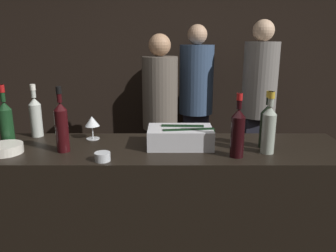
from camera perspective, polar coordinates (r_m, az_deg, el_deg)
name	(u,v)px	position (r m, az deg, el deg)	size (l,w,h in m)	color
wall_back_chalkboard	(168,57)	(3.97, 0.00, 11.94)	(6.40, 0.06, 2.80)	black
bar_counter	(168,223)	(2.13, 0.00, -16.50)	(2.11, 0.57, 1.00)	black
ice_bin_with_bottles	(181,136)	(1.91, 2.33, -1.76)	(0.38, 0.23, 0.12)	silver
bowl_white	(5,148)	(2.02, -26.48, -3.52)	(0.19, 0.19, 0.05)	silver
wine_glass	(92,122)	(2.09, -13.09, 0.66)	(0.09, 0.09, 0.15)	silver
candle_votive	(102,157)	(1.73, -11.34, -5.25)	(0.08, 0.08, 0.05)	silver
rose_wine_bottle	(269,127)	(1.86, 17.15, -0.23)	(0.07, 0.07, 0.34)	#9EA899
red_wine_bottle_burgundy	(6,122)	(2.14, -26.38, 0.70)	(0.08, 0.08, 0.36)	#143319
red_wine_bottle_black_foil	(62,125)	(1.89, -18.04, 0.12)	(0.07, 0.07, 0.37)	black
champagne_bottle	(267,124)	(1.96, 16.88, 0.28)	(0.08, 0.08, 0.33)	black
white_wine_bottle	(36,115)	(2.26, -22.06, 1.77)	(0.07, 0.07, 0.34)	#B2B7AD
red_wine_bottle_tall	(238,131)	(1.76, 12.05, -0.86)	(0.07, 0.07, 0.34)	black
person_in_hoodie	(259,100)	(3.48, 15.50, 4.46)	(0.35, 0.35, 1.79)	black
person_blond_tee	(196,98)	(3.63, 4.88, 4.93)	(0.37, 0.37, 1.76)	black
person_grey_polo	(160,110)	(3.23, -1.39, 2.72)	(0.34, 0.34, 1.66)	black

